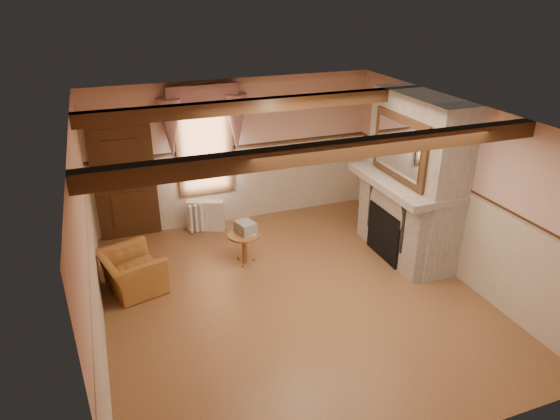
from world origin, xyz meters
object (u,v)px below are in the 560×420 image
object	(u,v)px
side_table	(244,248)
oil_lamp	(390,161)
armchair	(132,272)
mantel_clock	(388,163)
bowl	(411,179)
radiator	(206,216)

from	to	relation	value
side_table	oil_lamp	size ratio (longest dim) A/B	1.98
side_table	oil_lamp	distance (m)	2.93
armchair	side_table	xyz separation A→B (m)	(1.87, 0.17, -0.04)
armchair	mantel_clock	size ratio (longest dim) A/B	3.98
bowl	oil_lamp	distance (m)	0.66
side_table	radiator	bearing A→B (deg)	103.06
mantel_clock	oil_lamp	xyz separation A→B (m)	(0.00, -0.05, 0.04)
armchair	side_table	distance (m)	1.88
armchair	mantel_clock	distance (m)	4.66
mantel_clock	oil_lamp	size ratio (longest dim) A/B	0.86
bowl	oil_lamp	size ratio (longest dim) A/B	1.26
radiator	bowl	distance (m)	3.90
side_table	bowl	distance (m)	2.99
radiator	bowl	xyz separation A→B (m)	(2.96, -2.25, 1.16)
armchair	radiator	distance (m)	2.24
armchair	mantel_clock	world-z (taller)	mantel_clock
bowl	mantel_clock	world-z (taller)	mantel_clock
armchair	side_table	world-z (taller)	armchair
side_table	bowl	world-z (taller)	bowl
radiator	mantel_clock	distance (m)	3.56
oil_lamp	mantel_clock	bearing A→B (deg)	90.00
armchair	bowl	xyz separation A→B (m)	(4.49, -0.63, 1.15)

